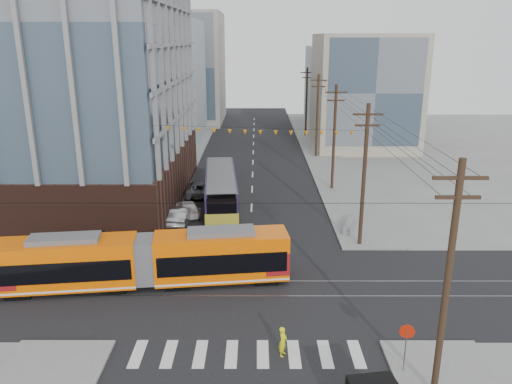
% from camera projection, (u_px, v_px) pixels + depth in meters
% --- Properties ---
extents(ground, '(160.00, 160.00, 0.00)m').
position_uv_depth(ground, '(248.00, 322.00, 28.35)').
color(ground, slate).
extents(office_building, '(30.00, 25.00, 28.60)m').
position_uv_depth(office_building, '(14.00, 51.00, 46.10)').
color(office_building, '#381E16').
rests_on(office_building, ground).
extents(bg_bldg_nw_near, '(18.00, 16.00, 18.00)m').
position_uv_depth(bg_bldg_nw_near, '(141.00, 82.00, 75.37)').
color(bg_bldg_nw_near, '#8C99A5').
rests_on(bg_bldg_nw_near, ground).
extents(bg_bldg_ne_near, '(14.00, 14.00, 16.00)m').
position_uv_depth(bg_bldg_ne_near, '(364.00, 92.00, 71.80)').
color(bg_bldg_ne_near, gray).
rests_on(bg_bldg_ne_near, ground).
extents(bg_bldg_nw_far, '(16.00, 18.00, 20.00)m').
position_uv_depth(bg_bldg_nw_far, '(180.00, 68.00, 94.17)').
color(bg_bldg_nw_far, gray).
rests_on(bg_bldg_nw_far, ground).
extents(bg_bldg_ne_far, '(16.00, 16.00, 14.00)m').
position_uv_depth(bg_bldg_ne_far, '(352.00, 86.00, 91.20)').
color(bg_bldg_ne_far, '#8C99A5').
rests_on(bg_bldg_ne_far, ground).
extents(utility_pole_near, '(0.30, 0.30, 11.00)m').
position_uv_depth(utility_pole_near, '(447.00, 285.00, 20.98)').
color(utility_pole_near, black).
rests_on(utility_pole_near, ground).
extents(utility_pole_far, '(0.30, 0.30, 11.00)m').
position_uv_depth(utility_pole_far, '(306.00, 102.00, 80.19)').
color(utility_pole_far, black).
rests_on(utility_pole_far, ground).
extents(streetcar, '(18.58, 4.82, 3.55)m').
position_uv_depth(streetcar, '(146.00, 260.00, 32.07)').
color(streetcar, '#F05D00').
rests_on(streetcar, ground).
extents(city_bus, '(3.88, 13.12, 3.66)m').
position_uv_depth(city_bus, '(221.00, 191.00, 46.47)').
color(city_bus, '#221A38').
rests_on(city_bus, ground).
extents(parked_car_silver, '(1.87, 4.59, 1.48)m').
position_uv_depth(parked_car_silver, '(181.00, 215.00, 43.25)').
color(parked_car_silver, '#A5A6AB').
rests_on(parked_car_silver, ground).
extents(parked_car_white, '(3.05, 4.69, 1.26)m').
position_uv_depth(parked_car_white, '(188.00, 208.00, 45.38)').
color(parked_car_white, silver).
rests_on(parked_car_white, ground).
extents(parked_car_grey, '(2.48, 5.26, 1.45)m').
position_uv_depth(parked_car_grey, '(199.00, 188.00, 50.99)').
color(parked_car_grey, '#56575B').
rests_on(parked_car_grey, ground).
extents(pedestrian, '(0.57, 0.68, 1.60)m').
position_uv_depth(pedestrian, '(283.00, 341.00, 25.18)').
color(pedestrian, '#ECF10F').
rests_on(pedestrian, ground).
extents(stop_sign, '(0.89, 0.89, 2.47)m').
position_uv_depth(stop_sign, '(405.00, 351.00, 23.71)').
color(stop_sign, '#B71B07').
rests_on(stop_sign, ground).
extents(jersey_barrier, '(1.91, 3.63, 0.71)m').
position_uv_depth(jersey_barrier, '(349.00, 225.00, 42.01)').
color(jersey_barrier, slate).
rests_on(jersey_barrier, ground).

